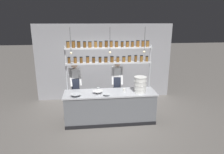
{
  "coord_description": "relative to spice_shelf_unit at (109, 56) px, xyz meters",
  "views": [
    {
      "loc": [
        -0.56,
        -5.39,
        2.93
      ],
      "look_at": [
        0.08,
        0.2,
        1.32
      ],
      "focal_mm": 32.0,
      "sensor_mm": 36.0,
      "label": 1
    }
  ],
  "objects": [
    {
      "name": "pendant_light_row",
      "position": [
        -0.02,
        -0.33,
        0.19
      ],
      "size": [
        2.07,
        0.07,
        0.72
      ],
      "color": "black"
    },
    {
      "name": "prep_bowl_near_left",
      "position": [
        -0.12,
        -0.6,
        -0.98
      ],
      "size": [
        0.19,
        0.19,
        0.05
      ],
      "color": "silver",
      "rests_on": "prep_counter"
    },
    {
      "name": "back_wall",
      "position": [
        0.01,
        1.63,
        -0.52
      ],
      "size": [
        5.06,
        0.12,
        2.81
      ],
      "primitive_type": "cube",
      "color": "#939399",
      "rests_on": "ground_plane"
    },
    {
      "name": "serving_cup_by_board",
      "position": [
        -0.33,
        -0.15,
        -0.96
      ],
      "size": [
        0.09,
        0.09,
        0.09
      ],
      "color": "#B2B7BC",
      "rests_on": "prep_counter"
    },
    {
      "name": "ground_plane",
      "position": [
        0.01,
        -0.33,
        -1.92
      ],
      "size": [
        40.0,
        40.0,
        0.0
      ],
      "primitive_type": "plane",
      "color": "slate"
    },
    {
      "name": "prep_counter",
      "position": [
        0.01,
        -0.33,
        -1.47
      ],
      "size": [
        2.66,
        0.76,
        0.92
      ],
      "color": "slate",
      "rests_on": "ground_plane"
    },
    {
      "name": "prep_bowl_center_front",
      "position": [
        -0.96,
        -0.56,
        -0.97
      ],
      "size": [
        0.29,
        0.29,
        0.08
      ],
      "color": "silver",
      "rests_on": "prep_counter"
    },
    {
      "name": "chef_center",
      "position": [
        0.29,
        0.27,
        -0.9
      ],
      "size": [
        0.39,
        0.32,
        1.76
      ],
      "rotation": [
        0.0,
        0.0,
        -0.13
      ],
      "color": "black",
      "rests_on": "ground_plane"
    },
    {
      "name": "prep_bowl_center_back",
      "position": [
        -0.35,
        -0.39,
        -0.97
      ],
      "size": [
        0.29,
        0.29,
        0.08
      ],
      "color": "white",
      "rests_on": "prep_counter"
    },
    {
      "name": "spice_shelf_unit",
      "position": [
        0.0,
        0.0,
        0.0
      ],
      "size": [
        2.54,
        0.28,
        2.38
      ],
      "color": "#B7BABF",
      "rests_on": "ground_plane"
    },
    {
      "name": "chef_left",
      "position": [
        -1.02,
        0.32,
        -0.92
      ],
      "size": [
        0.41,
        0.34,
        1.74
      ],
      "rotation": [
        0.0,
        0.0,
        0.23
      ],
      "color": "black",
      "rests_on": "ground_plane"
    },
    {
      "name": "container_stack",
      "position": [
        0.86,
        -0.42,
        -0.77
      ],
      "size": [
        0.36,
        0.36,
        0.46
      ],
      "color": "white",
      "rests_on": "prep_counter"
    },
    {
      "name": "serving_cup_front",
      "position": [
        0.42,
        -0.31,
        -0.96
      ],
      "size": [
        0.08,
        0.08,
        0.1
      ],
      "color": "silver",
      "rests_on": "prep_counter"
    }
  ]
}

